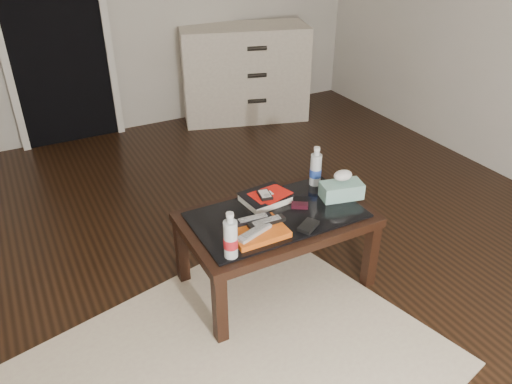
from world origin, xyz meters
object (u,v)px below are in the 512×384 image
(coffee_table, at_px, (277,224))
(water_bottle_left, at_px, (230,235))
(dresser, at_px, (244,73))
(textbook, at_px, (265,198))
(tissue_box, at_px, (341,190))
(water_bottle_right, at_px, (316,166))

(coffee_table, height_order, water_bottle_left, water_bottle_left)
(water_bottle_left, bearing_deg, dresser, 62.01)
(coffee_table, xyz_separation_m, textbook, (0.01, 0.14, 0.09))
(coffee_table, xyz_separation_m, dresser, (1.00, 2.36, 0.05))
(textbook, relative_size, tissue_box, 1.09)
(coffee_table, bearing_deg, water_bottle_left, -150.12)
(coffee_table, relative_size, dresser, 0.77)
(dresser, xyz_separation_m, tissue_box, (-0.59, -2.38, 0.06))
(coffee_table, height_order, tissue_box, tissue_box)
(dresser, bearing_deg, textbook, -97.46)
(coffee_table, distance_m, water_bottle_left, 0.47)
(water_bottle_left, distance_m, water_bottle_right, 0.83)
(dresser, relative_size, water_bottle_right, 5.43)
(coffee_table, height_order, textbook, textbook)
(dresser, distance_m, water_bottle_right, 2.28)
(water_bottle_left, height_order, water_bottle_right, same)
(tissue_box, bearing_deg, textbook, 171.12)
(water_bottle_left, xyz_separation_m, tissue_box, (0.78, 0.20, -0.07))
(textbook, bearing_deg, water_bottle_left, -142.14)
(water_bottle_right, height_order, tissue_box, water_bottle_right)
(textbook, bearing_deg, water_bottle_right, 0.42)
(textbook, height_order, tissue_box, tissue_box)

